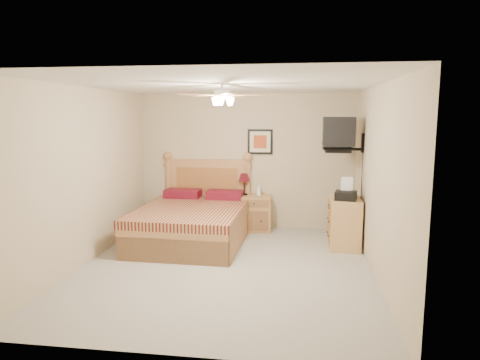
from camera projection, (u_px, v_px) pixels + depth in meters
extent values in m
plane|color=#A09C91|center=(226.00, 267.00, 5.98)|extent=(4.50, 4.50, 0.00)
cube|color=white|center=(225.00, 85.00, 5.60)|extent=(4.00, 4.50, 0.04)
cube|color=#C3B18F|center=(246.00, 161.00, 7.99)|extent=(4.00, 0.04, 2.50)
cube|color=#C3B18F|center=(179.00, 218.00, 3.58)|extent=(4.00, 0.04, 2.50)
cube|color=#C3B18F|center=(86.00, 176.00, 6.06)|extent=(0.04, 4.50, 2.50)
cube|color=#C3B18F|center=(378.00, 182.00, 5.52)|extent=(0.04, 4.50, 2.50)
cube|color=#B7823D|center=(254.00, 213.00, 7.86)|extent=(0.64, 0.50, 0.65)
imported|color=white|center=(259.00, 190.00, 7.81)|extent=(0.09, 0.09, 0.22)
cube|color=black|center=(260.00, 142.00, 7.88)|extent=(0.46, 0.04, 0.46)
cube|color=tan|center=(345.00, 223.00, 6.83)|extent=(0.48, 0.69, 0.80)
imported|color=#ADA18B|center=(341.00, 195.00, 7.01)|extent=(0.30, 0.35, 0.03)
imported|color=gray|center=(340.00, 193.00, 7.00)|extent=(0.23, 0.27, 0.02)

